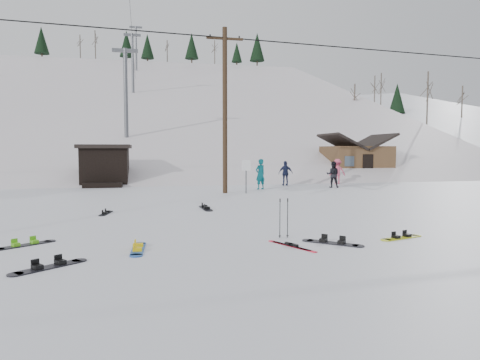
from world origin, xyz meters
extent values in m
plane|color=silver|center=(0.00, 0.00, 0.00)|extent=(200.00, 200.00, 0.00)
cube|color=silver|center=(0.00, 55.00, -12.00)|extent=(60.00, 85.24, 65.97)
cube|color=silver|center=(38.00, 50.00, -11.00)|extent=(45.66, 93.98, 54.59)
cylinder|color=#3A2819|center=(2.00, 14.00, 4.50)|extent=(0.26, 0.26, 9.00)
cube|color=#3A2819|center=(2.00, 14.00, 8.40)|extent=(2.00, 0.12, 0.12)
cylinder|color=black|center=(2.00, 14.00, 8.52)|extent=(0.08, 0.08, 0.12)
cylinder|color=#595B60|center=(3.10, 13.60, 0.90)|extent=(0.07, 0.07, 1.80)
cube|color=white|center=(3.10, 13.56, 1.55)|extent=(0.50, 0.04, 0.60)
cube|color=black|center=(-5.00, 21.00, 1.25)|extent=(3.00, 3.00, 2.50)
cube|color=black|center=(-5.00, 21.00, 2.62)|extent=(3.40, 3.40, 0.25)
cube|color=black|center=(-5.00, 19.20, 0.15)|extent=(2.40, 1.20, 0.30)
cylinder|color=#595B60|center=(-4.00, 30.00, 7.25)|extent=(0.36, 0.36, 8.00)
cube|color=#595B60|center=(-4.00, 30.00, 11.05)|extent=(2.20, 0.30, 0.30)
cylinder|color=#595B60|center=(-4.00, 50.00, 13.75)|extent=(0.36, 0.36, 8.00)
cube|color=#595B60|center=(-4.00, 50.00, 17.55)|extent=(2.20, 0.30, 0.30)
cylinder|color=#595B60|center=(-4.00, 70.00, 20.25)|extent=(0.36, 0.36, 8.00)
cube|color=#595B60|center=(-4.00, 70.00, 24.05)|extent=(2.20, 0.30, 0.30)
cube|color=brown|center=(15.00, 24.00, 1.35)|extent=(5.00, 4.00, 2.70)
cube|color=black|center=(13.65, 24.00, 3.05)|extent=(2.69, 4.40, 1.43)
cube|color=black|center=(16.35, 24.00, 3.05)|extent=(2.69, 4.40, 1.43)
cube|color=black|center=(15.00, 21.98, 1.10)|extent=(0.90, 0.06, 1.90)
cube|color=#1B51B1|center=(-2.40, 1.11, 0.01)|extent=(0.35, 1.27, 0.03)
cylinder|color=#1B51B1|center=(-2.37, 1.74, 0.01)|extent=(0.29, 0.29, 0.03)
cylinder|color=#1B51B1|center=(-2.43, 0.48, 0.01)|extent=(0.29, 0.29, 0.03)
cube|color=yellow|center=(-2.39, 1.33, 0.07)|extent=(0.21, 0.16, 0.08)
cube|color=yellow|center=(-2.41, 0.88, 0.07)|extent=(0.21, 0.16, 0.08)
cube|color=red|center=(1.32, 0.59, 0.01)|extent=(0.72, 1.36, 0.02)
cube|color=black|center=(1.32, 0.59, 0.05)|extent=(0.18, 0.27, 0.07)
cube|color=red|center=(1.26, 0.73, 0.01)|extent=(0.72, 1.36, 0.02)
cube|color=black|center=(1.26, 0.73, 0.05)|extent=(0.18, 0.27, 0.07)
cylinder|color=black|center=(1.32, 1.73, 0.52)|extent=(0.02, 0.02, 1.04)
cylinder|color=black|center=(1.32, 1.73, 0.05)|extent=(0.08, 0.08, 0.01)
cylinder|color=black|center=(1.32, 1.73, 1.02)|extent=(0.03, 0.03, 0.10)
cylinder|color=black|center=(1.54, 1.73, 0.52)|extent=(0.02, 0.02, 1.04)
cylinder|color=black|center=(1.54, 1.73, 0.05)|extent=(0.08, 0.08, 0.01)
cylinder|color=black|center=(1.54, 1.73, 1.02)|extent=(0.03, 0.03, 0.10)
cube|color=black|center=(-4.13, -0.12, 0.01)|extent=(1.22, 1.06, 0.03)
cylinder|color=black|center=(-3.61, 0.29, 0.01)|extent=(0.30, 0.30, 0.03)
cylinder|color=black|center=(-4.64, -0.54, 0.01)|extent=(0.30, 0.30, 0.03)
cube|color=black|center=(-3.94, 0.03, 0.07)|extent=(0.26, 0.27, 0.09)
cube|color=black|center=(-4.31, -0.27, 0.07)|extent=(0.26, 0.27, 0.09)
cube|color=black|center=(-3.71, 7.32, 0.01)|extent=(0.43, 1.09, 0.02)
cylinder|color=black|center=(-3.62, 7.85, 0.01)|extent=(0.24, 0.24, 0.02)
cylinder|color=black|center=(-3.81, 6.80, 0.01)|extent=(0.24, 0.24, 0.02)
cube|color=black|center=(-3.68, 7.51, 0.06)|extent=(0.20, 0.16, 0.07)
cube|color=black|center=(-3.75, 7.13, 0.06)|extent=(0.20, 0.16, 0.07)
cube|color=black|center=(-5.16, 2.16, 0.01)|extent=(1.16, 0.97, 0.03)
cylinder|color=black|center=(-4.67, 2.53, 0.01)|extent=(0.28, 0.28, 0.03)
cube|color=#56B815|center=(-4.99, 2.29, 0.07)|extent=(0.24, 0.25, 0.08)
cube|color=#56B815|center=(-5.34, 2.02, 0.07)|extent=(0.24, 0.25, 0.08)
cube|color=black|center=(2.41, 0.76, 0.01)|extent=(1.18, 1.10, 0.03)
cylinder|color=black|center=(2.90, 0.32, 0.01)|extent=(0.30, 0.30, 0.03)
cylinder|color=black|center=(1.92, 1.20, 0.01)|extent=(0.30, 0.30, 0.03)
cube|color=black|center=(2.59, 0.60, 0.07)|extent=(0.26, 0.27, 0.09)
cube|color=black|center=(2.24, 0.92, 0.07)|extent=(0.26, 0.27, 0.09)
cube|color=#D3DF18|center=(4.52, 1.00, 0.01)|extent=(1.22, 0.61, 0.02)
cylinder|color=#D3DF18|center=(5.09, 1.17, 0.01)|extent=(0.27, 0.27, 0.02)
cylinder|color=#D3DF18|center=(3.95, 0.82, 0.01)|extent=(0.27, 0.27, 0.02)
cube|color=black|center=(4.73, 1.06, 0.06)|extent=(0.20, 0.23, 0.08)
cube|color=black|center=(4.32, 0.94, 0.06)|extent=(0.20, 0.23, 0.08)
cube|color=black|center=(0.11, 7.88, 0.01)|extent=(0.41, 1.39, 0.03)
cylinder|color=black|center=(0.06, 8.57, 0.01)|extent=(0.32, 0.32, 0.03)
cylinder|color=black|center=(0.15, 7.20, 0.01)|extent=(0.32, 0.32, 0.03)
cube|color=black|center=(0.09, 8.13, 0.07)|extent=(0.24, 0.18, 0.09)
cube|color=black|center=(0.12, 7.63, 0.07)|extent=(0.24, 0.18, 0.09)
imported|color=#0B6A75|center=(4.49, 15.80, 0.92)|extent=(0.79, 0.68, 1.84)
imported|color=black|center=(9.29, 15.96, 0.83)|extent=(1.00, 0.92, 1.66)
imported|color=#C94666|center=(10.92, 18.82, 0.88)|extent=(1.21, 0.79, 1.76)
imported|color=#181E3D|center=(6.87, 18.14, 0.83)|extent=(1.01, 0.50, 1.65)
camera|label=1|loc=(-2.13, -9.23, 2.37)|focal=32.00mm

